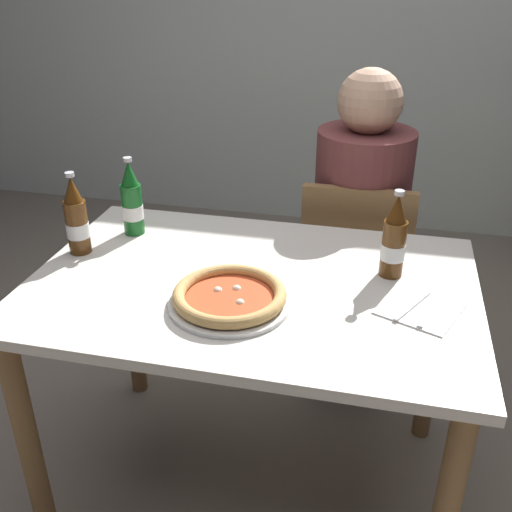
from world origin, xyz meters
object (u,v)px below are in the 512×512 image
Objects in this scene: beer_bottle_center at (394,241)px; beer_bottle_left at (132,202)px; chair_behind_table at (355,271)px; pizza_margherita_near at (230,297)px; dining_table_main at (252,316)px; diner_seated at (358,241)px; napkin_with_cutlery at (420,308)px; beer_bottle_right at (76,219)px.

beer_bottle_left is at bearing 173.25° from beer_bottle_center.
beer_bottle_center reaches higher than chair_behind_table.
dining_table_main is at bearing 78.33° from pizza_margherita_near.
diner_seated is 4.89× the size of beer_bottle_left.
chair_behind_table is at bearing 106.64° from napkin_with_cutlery.
beer_bottle_left reaches higher than napkin_with_cutlery.
diner_seated reaches higher than beer_bottle_left.
beer_bottle_right reaches higher than dining_table_main.
beer_bottle_left is 1.00× the size of beer_bottle_center.
diner_seated is 0.86m from beer_bottle_left.
napkin_with_cutlery is (0.44, -0.04, 0.12)m from dining_table_main.
napkin_with_cutlery is (0.88, -0.26, -0.10)m from beer_bottle_left.
beer_bottle_left is at bearing 163.60° from napkin_with_cutlery.
dining_table_main is 4.86× the size of beer_bottle_center.
napkin_with_cutlery is at bearing -5.57° from dining_table_main.
beer_bottle_left is at bearing 153.64° from dining_table_main.
chair_behind_table is 0.70× the size of diner_seated.
napkin_with_cutlery is (0.08, -0.16, -0.10)m from beer_bottle_center.
chair_behind_table is 0.11m from diner_seated.
chair_behind_table reaches higher than pizza_margherita_near.
diner_seated is 5.13× the size of napkin_with_cutlery.
diner_seated reaches higher than dining_table_main.
dining_table_main is at bearing -26.36° from beer_bottle_left.
napkin_with_cutlery is (0.98, -0.10, -0.10)m from beer_bottle_right.
beer_bottle_center is at bearing 103.20° from chair_behind_table.
beer_bottle_right is at bearing -122.52° from beer_bottle_left.
chair_behind_table is at bearing 35.38° from beer_bottle_right.
beer_bottle_right is at bearing 35.24° from chair_behind_table.
beer_bottle_right is (-0.90, -0.07, 0.00)m from beer_bottle_center.
diner_seated is at bearing 33.24° from beer_bottle_left.
dining_table_main is 0.19m from pizza_margherita_near.
beer_bottle_left reaches higher than dining_table_main.
beer_bottle_center is (0.39, 0.25, 0.08)m from pizza_margherita_near.
beer_bottle_left is at bearing 139.82° from pizza_margherita_near.
pizza_margherita_near is 0.48m from napkin_with_cutlery.
beer_bottle_right is at bearing -142.24° from diner_seated.
beer_bottle_left is (-0.41, 0.34, 0.08)m from pizza_margherita_near.
dining_table_main is 0.71m from diner_seated.
beer_bottle_right is (-0.51, 0.18, 0.08)m from pizza_margherita_near.
beer_bottle_right is 0.99m from napkin_with_cutlery.
beer_bottle_center reaches higher than napkin_with_cutlery.
dining_table_main is 0.46m from napkin_with_cutlery.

